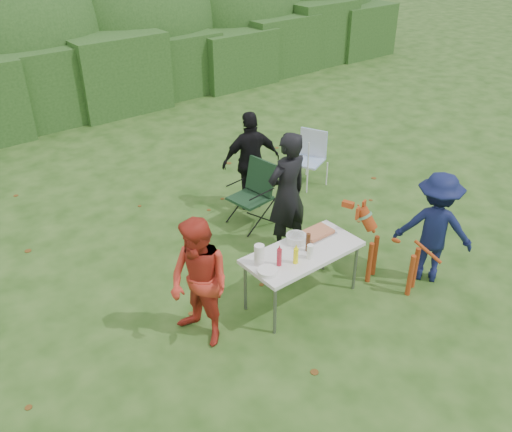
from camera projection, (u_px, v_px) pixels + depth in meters
ground at (278, 294)px, 7.07m from camera, size 80.00×80.00×0.00m
hedge_row at (45, 87)px, 12.03m from camera, size 22.00×1.40×1.70m
shrub_backdrop at (14, 40)px, 12.73m from camera, size 20.00×2.60×3.20m
folding_table at (303, 254)px, 6.64m from camera, size 1.50×0.70×0.74m
person_cook at (287, 194)px, 7.52m from camera, size 0.67×0.44×1.82m
person_red_jacket at (200, 284)px, 5.96m from camera, size 0.72×0.86×1.58m
person_black_puffy at (251, 161)px, 8.68m from camera, size 1.04×0.68×1.65m
child at (434, 228)px, 7.01m from camera, size 1.04×1.15×1.55m
dog at (394, 251)px, 6.99m from camera, size 0.79×1.18×1.05m
camping_chair at (250, 195)px, 8.36m from camera, size 0.71×0.71×1.02m
lawn_chair at (307, 159)px, 9.57m from camera, size 0.75×0.75×0.97m
food_tray at (317, 234)px, 6.92m from camera, size 0.45×0.30×0.02m
focaccia_bread at (317, 232)px, 6.91m from camera, size 0.40×0.26×0.04m
mustard_bottle at (296, 256)px, 6.34m from camera, size 0.06×0.06×0.20m
ketchup_bottle at (279, 257)px, 6.30m from camera, size 0.06×0.06×0.22m
beer_bottle at (308, 242)px, 6.55m from camera, size 0.06×0.06×0.24m
paper_towel_roll at (259, 255)px, 6.30m from camera, size 0.12×0.12×0.26m
cup_stack at (310, 252)px, 6.43m from camera, size 0.08×0.08×0.18m
pasta_bowl at (296, 239)px, 6.76m from camera, size 0.26×0.26×0.10m
plate_stack at (268, 271)px, 6.20m from camera, size 0.24×0.24×0.05m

